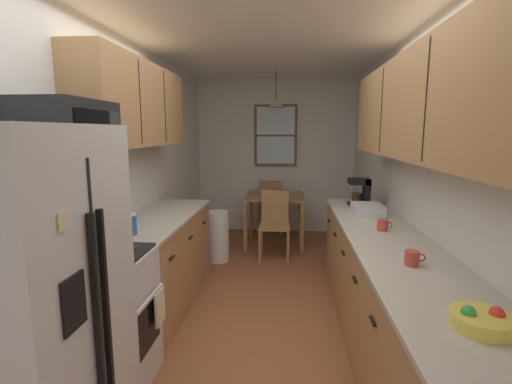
{
  "coord_description": "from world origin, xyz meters",
  "views": [
    {
      "loc": [
        0.24,
        -2.63,
        1.7
      ],
      "look_at": [
        -0.12,
        1.24,
        1.06
      ],
      "focal_mm": 26.02,
      "sensor_mm": 36.0,
      "label": 1
    }
  ],
  "objects_px": {
    "storage_canister": "(129,224)",
    "mug_by_coffeemaker": "(412,258)",
    "coffee_maker": "(362,191)",
    "mug_spare": "(383,225)",
    "fruit_bowl": "(482,320)",
    "microwave_over_range": "(68,128)",
    "dining_table": "(275,203)",
    "dish_rack": "(367,209)",
    "refrigerator": "(25,318)",
    "stove_range": "(100,319)",
    "table_serving_bowl": "(268,192)",
    "dining_chair_far": "(271,203)",
    "trash_bin": "(217,236)",
    "dining_chair_near": "(275,221)"
  },
  "relations": [
    {
      "from": "fruit_bowl",
      "to": "table_serving_bowl",
      "type": "bearing_deg",
      "value": 105.42
    },
    {
      "from": "fruit_bowl",
      "to": "dish_rack",
      "type": "height_order",
      "value": "dish_rack"
    },
    {
      "from": "mug_spare",
      "to": "trash_bin",
      "type": "bearing_deg",
      "value": 135.58
    },
    {
      "from": "refrigerator",
      "to": "storage_canister",
      "type": "height_order",
      "value": "refrigerator"
    },
    {
      "from": "stove_range",
      "to": "mug_spare",
      "type": "height_order",
      "value": "stove_range"
    },
    {
      "from": "microwave_over_range",
      "to": "stove_range",
      "type": "bearing_deg",
      "value": -0.03
    },
    {
      "from": "microwave_over_range",
      "to": "coffee_maker",
      "type": "height_order",
      "value": "microwave_over_range"
    },
    {
      "from": "mug_spare",
      "to": "stove_range",
      "type": "bearing_deg",
      "value": -157.56
    },
    {
      "from": "refrigerator",
      "to": "dining_chair_far",
      "type": "xyz_separation_m",
      "value": [
        0.88,
        4.65,
        -0.36
      ]
    },
    {
      "from": "storage_canister",
      "to": "dish_rack",
      "type": "xyz_separation_m",
      "value": [
        1.99,
        0.89,
        -0.04
      ]
    },
    {
      "from": "refrigerator",
      "to": "stove_range",
      "type": "height_order",
      "value": "refrigerator"
    },
    {
      "from": "dining_chair_near",
      "to": "storage_canister",
      "type": "relative_size",
      "value": 5.3
    },
    {
      "from": "coffee_maker",
      "to": "table_serving_bowl",
      "type": "height_order",
      "value": "coffee_maker"
    },
    {
      "from": "coffee_maker",
      "to": "microwave_over_range",
      "type": "bearing_deg",
      "value": -138.55
    },
    {
      "from": "dining_chair_far",
      "to": "mug_by_coffeemaker",
      "type": "height_order",
      "value": "mug_by_coffeemaker"
    },
    {
      "from": "mug_spare",
      "to": "table_serving_bowl",
      "type": "relative_size",
      "value": 0.56
    },
    {
      "from": "dish_rack",
      "to": "trash_bin",
      "type": "bearing_deg",
      "value": 147.74
    },
    {
      "from": "mug_spare",
      "to": "fruit_bowl",
      "type": "xyz_separation_m",
      "value": [
        0.04,
        -1.51,
        -0.01
      ]
    },
    {
      "from": "fruit_bowl",
      "to": "table_serving_bowl",
      "type": "height_order",
      "value": "fruit_bowl"
    },
    {
      "from": "dining_table",
      "to": "dish_rack",
      "type": "height_order",
      "value": "dish_rack"
    },
    {
      "from": "storage_canister",
      "to": "mug_spare",
      "type": "distance_m",
      "value": 2.02
    },
    {
      "from": "mug_by_coffeemaker",
      "to": "dish_rack",
      "type": "bearing_deg",
      "value": 89.41
    },
    {
      "from": "dining_table",
      "to": "dining_chair_far",
      "type": "bearing_deg",
      "value": 98.06
    },
    {
      "from": "storage_canister",
      "to": "mug_by_coffeemaker",
      "type": "height_order",
      "value": "storage_canister"
    },
    {
      "from": "coffee_maker",
      "to": "mug_spare",
      "type": "xyz_separation_m",
      "value": [
        -0.02,
        -1.06,
        -0.11
      ]
    },
    {
      "from": "dish_rack",
      "to": "fruit_bowl",
      "type": "bearing_deg",
      "value": -88.97
    },
    {
      "from": "coffee_maker",
      "to": "fruit_bowl",
      "type": "xyz_separation_m",
      "value": [
        0.01,
        -2.56,
        -0.12
      ]
    },
    {
      "from": "storage_canister",
      "to": "fruit_bowl",
      "type": "distance_m",
      "value": 2.36
    },
    {
      "from": "mug_by_coffeemaker",
      "to": "storage_canister",
      "type": "bearing_deg",
      "value": 166.13
    },
    {
      "from": "dining_chair_near",
      "to": "dining_table",
      "type": "bearing_deg",
      "value": 92.2
    },
    {
      "from": "dining_chair_near",
      "to": "dish_rack",
      "type": "distance_m",
      "value": 1.64
    },
    {
      "from": "refrigerator",
      "to": "dining_chair_near",
      "type": "height_order",
      "value": "refrigerator"
    },
    {
      "from": "mug_by_coffeemaker",
      "to": "refrigerator",
      "type": "bearing_deg",
      "value": -158.89
    },
    {
      "from": "refrigerator",
      "to": "microwave_over_range",
      "type": "distance_m",
      "value": 1.12
    },
    {
      "from": "dish_rack",
      "to": "dining_chair_near",
      "type": "bearing_deg",
      "value": 126.79
    },
    {
      "from": "dining_chair_far",
      "to": "trash_bin",
      "type": "xyz_separation_m",
      "value": [
        -0.64,
        -1.45,
        -0.17
      ]
    },
    {
      "from": "dining_chair_near",
      "to": "storage_canister",
      "type": "distance_m",
      "value": 2.45
    },
    {
      "from": "stove_range",
      "to": "trash_bin",
      "type": "bearing_deg",
      "value": 83.24
    },
    {
      "from": "trash_bin",
      "to": "table_serving_bowl",
      "type": "relative_size",
      "value": 3.06
    },
    {
      "from": "table_serving_bowl",
      "to": "coffee_maker",
      "type": "bearing_deg",
      "value": -53.33
    },
    {
      "from": "dining_chair_far",
      "to": "storage_canister",
      "type": "distance_m",
      "value": 3.57
    },
    {
      "from": "fruit_bowl",
      "to": "microwave_over_range",
      "type": "bearing_deg",
      "value": 162.21
    },
    {
      "from": "refrigerator",
      "to": "mug_by_coffeemaker",
      "type": "bearing_deg",
      "value": 21.11
    },
    {
      "from": "dining_chair_near",
      "to": "mug_by_coffeemaker",
      "type": "height_order",
      "value": "mug_by_coffeemaker"
    },
    {
      "from": "trash_bin",
      "to": "mug_spare",
      "type": "bearing_deg",
      "value": -44.42
    },
    {
      "from": "microwave_over_range",
      "to": "dining_table",
      "type": "height_order",
      "value": "microwave_over_range"
    },
    {
      "from": "mug_spare",
      "to": "dish_rack",
      "type": "height_order",
      "value": "dish_rack"
    },
    {
      "from": "refrigerator",
      "to": "dining_chair_near",
      "type": "xyz_separation_m",
      "value": [
        1.0,
        3.39,
        -0.36
      ]
    },
    {
      "from": "table_serving_bowl",
      "to": "dining_table",
      "type": "bearing_deg",
      "value": -28.04
    },
    {
      "from": "dining_chair_far",
      "to": "trash_bin",
      "type": "distance_m",
      "value": 1.59
    }
  ]
}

